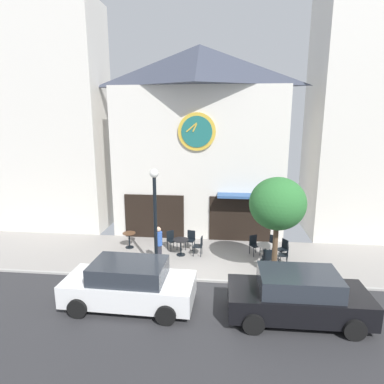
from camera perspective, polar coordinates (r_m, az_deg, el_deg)
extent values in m
cube|color=gray|center=(15.27, 1.85, -11.25)|extent=(26.02, 4.58, 0.05)
cube|color=#2D2D30|center=(10.59, -0.48, -23.21)|extent=(26.02, 6.22, 0.05)
cube|color=#A8A5A0|center=(13.20, 1.11, -15.00)|extent=(26.02, 0.12, 0.08)
cube|color=silver|center=(17.72, 1.22, 5.23)|extent=(8.85, 2.60, 7.72)
pyramid|color=#383D4C|center=(17.74, 1.30, 21.00)|extent=(7.96, 3.65, 2.02)
cylinder|color=gold|center=(16.22, 0.84, 10.39)|extent=(1.84, 0.10, 1.84)
cylinder|color=#1E6660|center=(16.16, 0.82, 10.38)|extent=(1.51, 0.04, 1.51)
cube|color=gold|center=(16.12, 0.49, 11.04)|extent=(0.23, 0.03, 0.40)
cube|color=gold|center=(16.14, -0.08, 11.11)|extent=(0.53, 0.03, 0.46)
cube|color=black|center=(17.32, -6.53, -4.21)|extent=(3.10, 0.10, 2.30)
cube|color=black|center=(16.95, 8.29, -4.66)|extent=(3.10, 0.10, 2.30)
cube|color=#33568C|center=(16.32, 9.41, -0.64)|extent=(2.83, 0.90, 0.12)
cube|color=silver|center=(20.21, -23.34, 11.36)|extent=(6.08, 3.00, 12.09)
cube|color=silver|center=(19.69, 28.70, 13.40)|extent=(5.78, 4.12, 13.84)
cylinder|color=black|center=(14.08, -6.16, -12.57)|extent=(0.32, 0.32, 0.36)
cylinder|color=black|center=(13.42, -6.34, -5.75)|extent=(0.14, 0.14, 3.89)
sphere|color=white|center=(12.91, -6.57, 3.23)|extent=(0.36, 0.36, 0.36)
cylinder|color=brown|center=(13.39, 14.13, -9.79)|extent=(0.20, 0.20, 2.28)
ellipsoid|color=#2D7033|center=(12.80, 14.59, -1.97)|extent=(2.13, 1.92, 2.02)
cylinder|color=black|center=(16.43, -10.78, -8.21)|extent=(0.07, 0.07, 0.74)
cylinder|color=black|center=(16.56, -10.73, -9.35)|extent=(0.40, 0.40, 0.03)
cylinder|color=brown|center=(16.30, -10.84, -7.00)|extent=(0.62, 0.62, 0.03)
cylinder|color=black|center=(15.32, -1.95, -9.55)|extent=(0.07, 0.07, 0.74)
cylinder|color=black|center=(15.46, -1.94, -10.77)|extent=(0.40, 0.40, 0.03)
cylinder|color=black|center=(15.18, -1.96, -8.26)|extent=(0.72, 0.72, 0.03)
cylinder|color=black|center=(15.09, 12.56, -10.26)|extent=(0.07, 0.07, 0.73)
cylinder|color=black|center=(15.23, 12.50, -11.48)|extent=(0.40, 0.40, 0.03)
cylinder|color=gray|center=(14.95, 12.63, -8.97)|extent=(0.76, 0.76, 0.03)
cube|color=black|center=(15.90, -3.46, -8.41)|extent=(0.56, 0.56, 0.04)
cube|color=black|center=(15.96, -3.80, -7.46)|extent=(0.32, 0.27, 0.45)
cylinder|color=black|center=(15.77, -3.68, -9.48)|extent=(0.03, 0.03, 0.45)
cylinder|color=black|center=(15.92, -2.61, -9.24)|extent=(0.03, 0.03, 0.45)
cylinder|color=black|center=(16.04, -4.29, -9.09)|extent=(0.03, 0.03, 0.45)
cylinder|color=black|center=(16.20, -3.23, -8.85)|extent=(0.03, 0.03, 0.45)
cube|color=black|center=(14.39, 12.84, -11.07)|extent=(0.40, 0.40, 0.04)
cube|color=black|center=(14.14, 12.97, -10.53)|extent=(0.38, 0.04, 0.45)
cylinder|color=black|center=(14.66, 13.40, -11.61)|extent=(0.03, 0.03, 0.45)
cylinder|color=black|center=(14.62, 12.05, -11.61)|extent=(0.03, 0.03, 0.45)
cylinder|color=black|center=(14.35, 13.56, -12.17)|extent=(0.03, 0.03, 0.45)
cylinder|color=black|center=(14.31, 12.18, -12.17)|extent=(0.03, 0.03, 0.45)
cube|color=black|center=(15.40, 15.22, -9.58)|extent=(0.55, 0.55, 0.04)
cube|color=black|center=(15.43, 15.79, -8.68)|extent=(0.23, 0.35, 0.45)
cylinder|color=black|center=(15.50, 14.28, -10.27)|extent=(0.03, 0.03, 0.45)
cylinder|color=black|center=(15.26, 15.08, -10.70)|extent=(0.03, 0.03, 0.45)
cylinder|color=black|center=(15.71, 15.26, -10.02)|extent=(0.03, 0.03, 0.45)
cylinder|color=black|center=(15.47, 16.07, -10.44)|extent=(0.03, 0.03, 0.45)
cube|color=black|center=(15.26, 0.99, -9.33)|extent=(0.43, 0.43, 0.04)
cube|color=black|center=(15.14, 1.67, -8.59)|extent=(0.07, 0.38, 0.45)
cylinder|color=black|center=(15.52, 0.47, -9.82)|extent=(0.03, 0.03, 0.45)
cylinder|color=black|center=(15.22, 0.23, -10.30)|extent=(0.03, 0.03, 0.45)
cylinder|color=black|center=(15.47, 1.73, -9.91)|extent=(0.03, 0.03, 0.45)
cylinder|color=black|center=(15.16, 1.51, -10.40)|extent=(0.03, 0.03, 0.45)
cube|color=black|center=(15.72, 13.52, -9.01)|extent=(0.56, 0.56, 0.04)
cube|color=black|center=(15.79, 13.90, -8.06)|extent=(0.32, 0.27, 0.45)
cylinder|color=black|center=(15.75, 12.62, -9.81)|extent=(0.03, 0.03, 0.45)
cylinder|color=black|center=(15.59, 13.70, -10.10)|extent=(0.03, 0.03, 0.45)
cylinder|color=black|center=(16.02, 13.26, -9.44)|extent=(0.03, 0.03, 0.45)
cylinder|color=black|center=(15.87, 14.33, -9.73)|extent=(0.03, 0.03, 0.45)
cube|color=black|center=(15.90, -0.32, -8.39)|extent=(0.48, 0.48, 0.04)
cube|color=black|center=(15.98, -0.12, -7.41)|extent=(0.38, 0.12, 0.45)
cylinder|color=black|center=(15.88, -1.11, -9.28)|extent=(0.03, 0.03, 0.45)
cylinder|color=black|center=(15.78, 0.07, -9.43)|extent=(0.03, 0.03, 0.45)
cylinder|color=black|center=(16.18, -0.70, -8.85)|extent=(0.03, 0.03, 0.45)
cylinder|color=black|center=(16.08, 0.46, -8.99)|extent=(0.03, 0.03, 0.45)
cube|color=black|center=(15.57, 10.85, -9.09)|extent=(0.55, 0.55, 0.04)
cube|color=black|center=(15.63, 10.51, -8.11)|extent=(0.35, 0.22, 0.45)
cylinder|color=black|center=(15.44, 10.64, -10.19)|extent=(0.03, 0.03, 0.45)
cylinder|color=black|center=(15.62, 11.69, -9.96)|extent=(0.03, 0.03, 0.45)
cylinder|color=black|center=(15.70, 9.94, -9.76)|extent=(0.03, 0.03, 0.45)
cylinder|color=black|center=(15.88, 10.98, -9.54)|extent=(0.03, 0.03, 0.45)
cube|color=black|center=(14.88, 15.49, -10.41)|extent=(0.46, 0.46, 0.04)
cube|color=black|center=(14.80, 16.25, -9.65)|extent=(0.10, 0.38, 0.45)
cylinder|color=black|center=(15.12, 14.78, -10.91)|extent=(0.03, 0.03, 0.45)
cylinder|color=black|center=(14.81, 14.77, -11.43)|extent=(0.03, 0.03, 0.45)
cylinder|color=black|center=(15.13, 16.09, -10.98)|extent=(0.03, 0.03, 0.45)
cylinder|color=black|center=(14.82, 16.11, -11.50)|extent=(0.03, 0.03, 0.45)
cylinder|color=#2D2D38|center=(14.53, -5.75, -10.67)|extent=(0.28, 0.28, 0.85)
cylinder|color=#3359B2|center=(14.26, -5.81, -8.00)|extent=(0.34, 0.34, 0.60)
sphere|color=tan|center=(14.12, -5.85, -6.44)|extent=(0.22, 0.22, 0.22)
cube|color=white|center=(11.68, -10.72, -16.12)|extent=(4.34, 1.90, 0.75)
cube|color=#262B33|center=(11.38, -10.86, -13.23)|extent=(2.45, 1.64, 0.60)
cylinder|color=black|center=(10.74, -4.53, -20.43)|extent=(0.65, 0.24, 0.64)
cylinder|color=black|center=(12.26, -2.74, -15.88)|extent=(0.65, 0.24, 0.64)
cylinder|color=black|center=(11.60, -19.16, -18.44)|extent=(0.65, 0.24, 0.64)
cylinder|color=black|center=(13.01, -15.56, -14.56)|extent=(0.65, 0.24, 0.64)
cube|color=black|center=(11.33, 17.73, -17.52)|extent=(4.32, 1.86, 0.75)
cube|color=#262B33|center=(11.02, 17.97, -14.56)|extent=(2.43, 1.61, 0.60)
cylinder|color=black|center=(11.14, 26.30, -20.53)|extent=(0.64, 0.23, 0.64)
cylinder|color=black|center=(12.58, 23.33, -16.18)|extent=(0.64, 0.23, 0.64)
cylinder|color=black|center=(10.50, 10.58, -21.50)|extent=(0.64, 0.23, 0.64)
cylinder|color=black|center=(12.02, 9.79, -16.67)|extent=(0.64, 0.23, 0.64)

